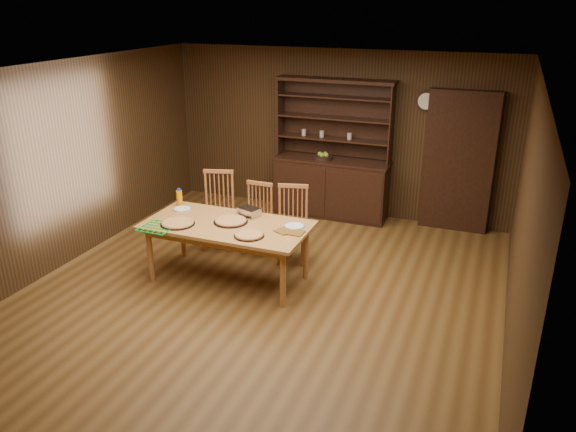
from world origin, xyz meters
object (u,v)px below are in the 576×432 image
at_px(chair_center, 257,216).
at_px(chair_right, 292,221).
at_px(dining_table, 227,229).
at_px(juice_bottle, 179,197).
at_px(chair_left, 218,206).
at_px(china_hutch, 331,180).

relative_size(chair_center, chair_right, 0.95).
relative_size(dining_table, juice_bottle, 8.76).
height_order(dining_table, chair_left, chair_left).
distance_m(china_hutch, chair_left, 2.04).
height_order(dining_table, chair_center, chair_center).
height_order(dining_table, chair_right, chair_right).
xyz_separation_m(china_hutch, chair_center, (-0.54, -1.69, -0.08)).
bearing_deg(dining_table, chair_center, 91.10).
bearing_deg(chair_center, dining_table, -87.83).
bearing_deg(chair_right, china_hutch, 75.55).
distance_m(dining_table, chair_left, 1.11).
bearing_deg(china_hutch, dining_table, -101.21).
bearing_deg(china_hutch, juice_bottle, -122.00).
xyz_separation_m(dining_table, chair_left, (-0.61, 0.92, -0.10)).
xyz_separation_m(dining_table, juice_bottle, (-0.89, 0.37, 0.18)).
bearing_deg(chair_left, dining_table, -72.33).
bearing_deg(dining_table, juice_bottle, 157.45).
bearing_deg(chair_right, dining_table, -135.82).
xyz_separation_m(chair_center, juice_bottle, (-0.87, -0.56, 0.34)).
distance_m(china_hutch, chair_center, 1.77).
height_order(chair_right, juice_bottle, chair_right).
bearing_deg(chair_center, chair_left, -177.93).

